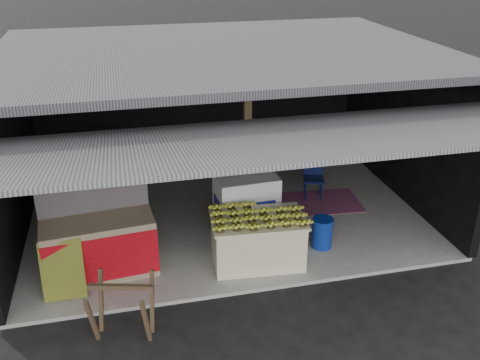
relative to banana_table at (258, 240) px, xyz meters
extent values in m
plane|color=black|center=(-0.17, -0.68, -0.45)|extent=(80.00, 80.00, 0.00)
cube|color=gray|center=(-0.17, 1.82, -0.42)|extent=(7.00, 5.00, 0.06)
cube|color=black|center=(-0.17, 4.32, 1.06)|extent=(7.00, 0.15, 2.90)
cube|color=black|center=(-3.67, 1.82, 1.06)|extent=(0.15, 5.00, 2.90)
cube|color=black|center=(3.33, 1.82, 1.06)|extent=(0.15, 5.00, 2.90)
cube|color=#232326|center=(-0.17, 1.82, 2.51)|extent=(7.20, 5.20, 0.12)
cube|color=#232326|center=(-0.17, -1.63, 2.28)|extent=(7.40, 2.47, 0.48)
cube|color=brown|center=(0.13, 1.22, 1.04)|extent=(0.12, 0.12, 2.85)
cube|color=white|center=(0.00, 0.00, -0.02)|extent=(1.41, 0.91, 0.74)
cube|color=white|center=(0.00, 0.00, 0.37)|extent=(1.47, 0.98, 0.04)
cube|color=white|center=(0.02, 0.84, 0.16)|extent=(1.02, 0.71, 1.10)
cube|color=navy|center=(0.02, 0.50, 0.21)|extent=(0.77, 0.06, 0.33)
cube|color=#B21414|center=(0.02, 0.50, -0.17)|extent=(0.49, 0.04, 0.11)
cube|color=#998466|center=(-2.34, 0.25, 0.06)|extent=(1.66, 0.85, 0.90)
cube|color=red|center=(-2.34, -0.11, 0.06)|extent=(1.60, 0.17, 0.70)
cube|color=white|center=(-2.34, -0.12, 0.06)|extent=(0.54, 0.06, 0.18)
cube|color=navy|center=(-2.34, 0.55, 0.89)|extent=(1.60, 0.20, 0.75)
cube|color=black|center=(-2.85, -0.22, 0.05)|extent=(0.58, 0.22, 0.86)
cube|color=brown|center=(-2.44, -1.28, -0.03)|extent=(0.13, 0.31, 0.81)
cube|color=brown|center=(-1.80, -1.46, -0.03)|extent=(0.13, 0.31, 0.81)
cube|color=brown|center=(-2.34, -0.90, -0.03)|extent=(0.13, 0.31, 0.81)
cube|color=brown|center=(-1.70, -1.07, -0.03)|extent=(0.13, 0.31, 0.81)
cube|color=brown|center=(-2.07, -1.18, 0.33)|extent=(0.80, 0.27, 0.06)
cylinder|color=navy|center=(1.13, 0.19, -0.15)|extent=(0.33, 0.33, 0.48)
cylinder|color=#0B123D|center=(1.42, 1.79, -0.19)|extent=(0.03, 0.03, 0.39)
cylinder|color=#0B123D|center=(1.70, 1.70, -0.19)|extent=(0.03, 0.03, 0.39)
cylinder|color=#0B123D|center=(1.51, 2.07, -0.19)|extent=(0.03, 0.03, 0.39)
cylinder|color=#0B123D|center=(1.79, 1.99, -0.19)|extent=(0.03, 0.03, 0.39)
cube|color=#0B123D|center=(1.61, 1.89, 0.01)|extent=(0.47, 0.47, 0.04)
cube|color=#0B123D|center=(1.65, 2.05, 0.21)|extent=(0.37, 0.15, 0.40)
cube|color=#70185A|center=(1.67, 1.66, -0.38)|extent=(1.58, 1.12, 0.01)
cube|color=black|center=(-0.97, 4.22, 1.46)|extent=(0.32, 0.03, 0.42)
cube|color=#4C4C59|center=(-0.97, 4.20, 1.46)|extent=(0.26, 0.02, 0.34)
cube|color=black|center=(-0.37, 4.22, 1.48)|extent=(0.32, 0.03, 0.42)
cube|color=#4C4C59|center=(-0.37, 4.20, 1.48)|extent=(0.26, 0.02, 0.34)
cube|color=black|center=(0.33, 4.22, 1.50)|extent=(0.32, 0.03, 0.42)
cube|color=#4C4C59|center=(0.33, 4.20, 1.50)|extent=(0.26, 0.02, 0.34)
camera|label=1|loc=(-1.87, -6.75, 4.30)|focal=40.00mm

